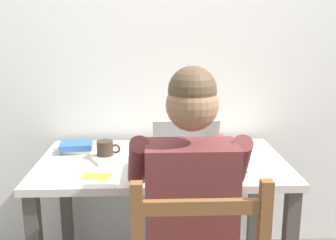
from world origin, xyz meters
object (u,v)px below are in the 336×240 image
object	(u,v)px
coffee_mug_dark	(105,150)
computer_mouse	(244,167)
coffee_mug_white	(163,138)
laptop	(187,157)
book_stack_side	(77,147)
landscape_photo_print	(96,176)
desk	(162,178)
book_stack_main	(205,143)
seated_person	(188,202)

from	to	relation	value
coffee_mug_dark	computer_mouse	bearing A→B (deg)	-16.87
coffee_mug_white	laptop	bearing A→B (deg)	-72.83
coffee_mug_dark	book_stack_side	world-z (taller)	coffee_mug_dark
book_stack_side	landscape_photo_print	distance (m)	0.41
computer_mouse	coffee_mug_dark	bearing A→B (deg)	163.13
coffee_mug_white	desk	bearing A→B (deg)	-92.80
book_stack_main	book_stack_side	bearing A→B (deg)	-179.82
laptop	coffee_mug_white	xyz separation A→B (m)	(-0.11, 0.35, -0.00)
desk	coffee_mug_dark	size ratio (longest dim) A/B	10.24
computer_mouse	coffee_mug_white	distance (m)	0.55
computer_mouse	book_stack_main	bearing A→B (deg)	113.75
landscape_photo_print	computer_mouse	bearing A→B (deg)	12.43
coffee_mug_dark	landscape_photo_print	distance (m)	0.26
coffee_mug_white	book_stack_main	distance (m)	0.24
book_stack_main	book_stack_side	size ratio (longest dim) A/B	1.18
computer_mouse	coffee_mug_white	xyz separation A→B (m)	(-0.37, 0.41, 0.03)
computer_mouse	coffee_mug_dark	world-z (taller)	coffee_mug_dark
coffee_mug_white	book_stack_main	xyz separation A→B (m)	(0.23, -0.08, -0.01)
seated_person	landscape_photo_print	size ratio (longest dim) A/B	9.57
desk	seated_person	size ratio (longest dim) A/B	1.01
coffee_mug_white	book_stack_side	world-z (taller)	coffee_mug_white
coffee_mug_dark	landscape_photo_print	xyz separation A→B (m)	(-0.02, -0.26, -0.05)
desk	book_stack_main	bearing A→B (deg)	32.37
laptop	coffee_mug_dark	size ratio (longest dim) A/B	2.70
desk	landscape_photo_print	bearing A→B (deg)	-143.63
computer_mouse	book_stack_main	xyz separation A→B (m)	(-0.14, 0.33, 0.02)
landscape_photo_print	desk	bearing A→B (deg)	44.58
computer_mouse	book_stack_side	xyz separation A→B (m)	(-0.84, 0.32, 0.01)
laptop	coffee_mug_white	size ratio (longest dim) A/B	2.83
coffee_mug_white	book_stack_side	bearing A→B (deg)	-169.57
computer_mouse	coffee_mug_dark	distance (m)	0.70
desk	laptop	size ratio (longest dim) A/B	3.80
seated_person	computer_mouse	world-z (taller)	seated_person
computer_mouse	landscape_photo_print	bearing A→B (deg)	-175.79
coffee_mug_dark	book_stack_main	distance (m)	0.54
computer_mouse	book_stack_main	size ratio (longest dim) A/B	0.46
desk	laptop	world-z (taller)	laptop
laptop	book_stack_main	distance (m)	0.29
desk	computer_mouse	world-z (taller)	computer_mouse
laptop	landscape_photo_print	size ratio (longest dim) A/B	2.54
desk	coffee_mug_white	xyz separation A→B (m)	(0.01, 0.24, 0.15)
desk	landscape_photo_print	size ratio (longest dim) A/B	9.64
desk	coffee_mug_dark	bearing A→B (deg)	174.22
laptop	coffee_mug_white	bearing A→B (deg)	107.17
coffee_mug_white	book_stack_main	size ratio (longest dim) A/B	0.53
computer_mouse	coffee_mug_dark	size ratio (longest dim) A/B	0.82
coffee_mug_dark	book_stack_main	bearing A→B (deg)	12.98
landscape_photo_print	coffee_mug_dark	bearing A→B (deg)	94.69
desk	coffee_mug_dark	distance (m)	0.33
book_stack_main	book_stack_side	distance (m)	0.70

